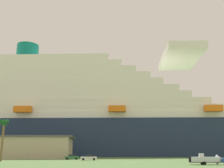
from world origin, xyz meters
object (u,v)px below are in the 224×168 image
object	(u,v)px
parked_car_white_van	(89,157)
parked_car_green_wagon	(72,157)
palm_tree	(4,127)
small_boat_on_trailer	(208,160)
cruise_ship	(68,118)

from	to	relation	value
parked_car_white_van	parked_car_green_wagon	size ratio (longest dim) A/B	1.09
parked_car_white_van	palm_tree	bearing A→B (deg)	-158.21
palm_tree	parked_car_white_van	xyz separation A→B (m)	(22.38, 8.95, -8.00)
palm_tree	parked_car_white_van	bearing A→B (deg)	21.79
small_boat_on_trailer	parked_car_white_van	bearing A→B (deg)	134.47
cruise_ship	palm_tree	xyz separation A→B (m)	(-3.92, -69.55, -11.24)
cruise_ship	parked_car_white_van	xyz separation A→B (m)	(18.46, -60.60, -19.24)
small_boat_on_trailer	palm_tree	size ratio (longest dim) A/B	0.64
palm_tree	parked_car_white_van	size ratio (longest dim) A/B	2.28
palm_tree	cruise_ship	bearing A→B (deg)	86.77
cruise_ship	parked_car_green_wagon	world-z (taller)	cruise_ship
cruise_ship	parked_car_green_wagon	xyz separation A→B (m)	(12.39, -54.22, -19.25)
parked_car_white_van	parked_car_green_wagon	xyz separation A→B (m)	(-6.07, 6.38, -0.00)
small_boat_on_trailer	parked_car_white_van	xyz separation A→B (m)	(-26.34, 26.83, -0.13)
cruise_ship	small_boat_on_trailer	xyz separation A→B (m)	(44.79, -87.44, -19.11)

